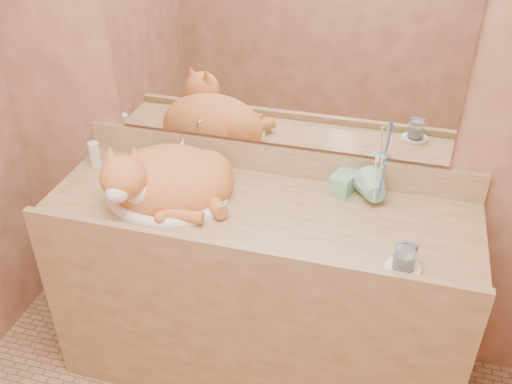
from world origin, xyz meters
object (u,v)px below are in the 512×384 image
(vanity_counter, at_px, (258,294))
(water_glass, at_px, (405,257))
(toothbrush_cup, at_px, (376,196))
(sink_basin, at_px, (166,182))
(cat, at_px, (164,178))
(soap_dispenser, at_px, (338,178))

(vanity_counter, xyz_separation_m, water_glass, (0.53, -0.20, 0.48))
(toothbrush_cup, bearing_deg, water_glass, -69.22)
(sink_basin, relative_size, cat, 0.96)
(soap_dispenser, bearing_deg, cat, -146.72)
(vanity_counter, height_order, water_glass, water_glass)
(vanity_counter, height_order, cat, cat)
(sink_basin, height_order, soap_dispenser, soap_dispenser)
(vanity_counter, relative_size, water_glass, 19.34)
(sink_basin, relative_size, toothbrush_cup, 3.80)
(vanity_counter, height_order, soap_dispenser, soap_dispenser)
(vanity_counter, distance_m, toothbrush_cup, 0.64)
(sink_basin, height_order, water_glass, sink_basin)
(soap_dispenser, xyz_separation_m, toothbrush_cup, (0.15, -0.03, -0.03))
(toothbrush_cup, bearing_deg, soap_dispenser, 166.86)
(vanity_counter, xyz_separation_m, soap_dispenser, (0.26, 0.15, 0.51))
(vanity_counter, xyz_separation_m, cat, (-0.36, -0.02, 0.51))
(sink_basin, height_order, toothbrush_cup, sink_basin)
(cat, height_order, toothbrush_cup, cat)
(sink_basin, xyz_separation_m, water_glass, (0.88, -0.18, -0.02))
(sink_basin, height_order, cat, cat)
(soap_dispenser, xyz_separation_m, water_glass, (0.27, -0.35, -0.03))
(vanity_counter, xyz_separation_m, sink_basin, (-0.35, -0.02, 0.50))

